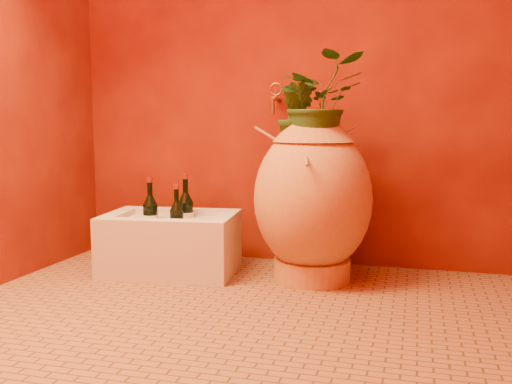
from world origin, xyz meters
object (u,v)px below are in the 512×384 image
(wine_bottle_b, at_px, (151,218))
(wall_tap, at_px, (275,97))
(stone_basin, at_px, (171,244))
(wine_bottle_c, at_px, (177,222))
(wine_bottle_a, at_px, (186,215))
(amphora, at_px, (313,198))

(wine_bottle_b, xyz_separation_m, wall_tap, (0.59, 0.36, 0.64))
(stone_basin, height_order, wall_tap, wall_tap)
(wine_bottle_b, distance_m, wall_tap, 0.94)
(stone_basin, xyz_separation_m, wine_bottle_b, (-0.10, -0.03, 0.14))
(wine_bottle_c, xyz_separation_m, wall_tap, (0.42, 0.39, 0.65))
(wine_bottle_a, bearing_deg, wine_bottle_c, -87.88)
(wall_tap, bearing_deg, wine_bottle_c, -137.50)
(amphora, xyz_separation_m, wine_bottle_b, (-0.85, -0.08, -0.13))
(amphora, height_order, wine_bottle_c, amphora)
(wine_bottle_b, bearing_deg, wall_tap, 31.61)
(amphora, relative_size, wine_bottle_b, 2.54)
(wine_bottle_b, relative_size, wall_tap, 1.89)
(stone_basin, bearing_deg, wine_bottle_c, -41.51)
(wine_bottle_a, distance_m, wine_bottle_c, 0.13)
(amphora, distance_m, wine_bottle_b, 0.86)
(amphora, xyz_separation_m, wall_tap, (-0.26, 0.28, 0.51))
(amphora, distance_m, wine_bottle_a, 0.70)
(wine_bottle_a, height_order, wine_bottle_c, wine_bottle_a)
(stone_basin, height_order, wine_bottle_a, wine_bottle_a)
(stone_basin, relative_size, wine_bottle_c, 2.40)
(amphora, xyz_separation_m, stone_basin, (-0.75, -0.05, -0.27))
(amphora, relative_size, stone_basin, 1.16)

